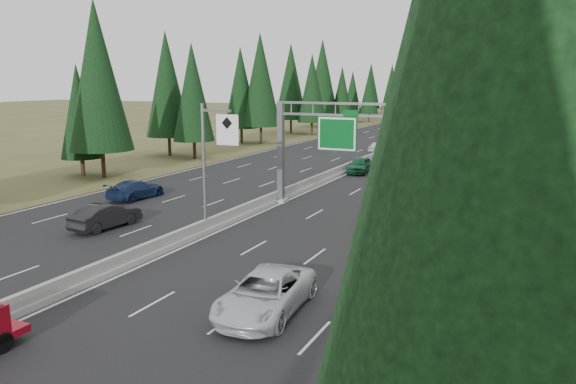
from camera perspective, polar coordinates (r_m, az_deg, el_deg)
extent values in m
cube|color=black|center=(86.10, 12.34, 4.79)|extent=(32.00, 260.00, 0.08)
cube|color=olive|center=(83.97, 24.26, 3.88)|extent=(3.60, 260.00, 0.06)
cube|color=#444922|center=(91.71, 1.40, 5.42)|extent=(3.60, 260.00, 0.06)
cube|color=gray|center=(86.08, 12.34, 4.91)|extent=(0.70, 260.00, 0.30)
cube|color=gray|center=(86.04, 12.35, 5.18)|extent=(0.30, 260.00, 0.60)
cube|color=slate|center=(43.11, -0.74, 4.02)|extent=(0.45, 0.45, 7.80)
cube|color=gray|center=(43.74, -0.73, -0.86)|extent=(0.90, 0.90, 0.30)
cube|color=slate|center=(38.92, 20.75, 2.49)|extent=(0.45, 0.45, 7.80)
cube|color=gray|center=(39.63, 20.38, -2.87)|extent=(0.90, 0.90, 0.30)
cube|color=slate|center=(39.96, 9.64, 8.79)|extent=(15.85, 0.35, 0.16)
cube|color=slate|center=(40.00, 9.60, 7.58)|extent=(15.85, 0.35, 0.16)
cube|color=#054C19|center=(40.88, 5.00, 5.91)|extent=(3.00, 0.10, 2.50)
cube|color=silver|center=(40.82, 4.97, 5.90)|extent=(2.85, 0.02, 2.35)
cube|color=#054C19|center=(40.43, 6.38, 7.95)|extent=(1.10, 0.10, 0.45)
cube|color=black|center=(39.02, 14.02, 6.09)|extent=(4.50, 0.40, 1.50)
cube|color=orange|center=(38.78, 13.98, 6.58)|extent=(3.80, 0.02, 0.18)
cube|color=orange|center=(38.80, 13.96, 6.07)|extent=(3.80, 0.02, 0.18)
cube|color=orange|center=(38.84, 13.93, 5.56)|extent=(3.80, 0.02, 0.18)
cylinder|color=slate|center=(34.67, -8.53, 2.27)|extent=(0.20, 0.20, 8.00)
cube|color=gray|center=(35.48, -8.35, -3.96)|extent=(0.50, 0.50, 0.20)
cube|color=slate|center=(33.74, -7.28, 8.21)|extent=(2.00, 0.15, 0.15)
cube|color=silver|center=(33.30, -6.18, 6.30)|extent=(1.50, 0.06, 1.80)
cylinder|color=black|center=(25.12, 26.44, -8.71)|extent=(0.40, 0.40, 2.73)
cylinder|color=black|center=(41.85, 26.38, -1.19)|extent=(0.40, 0.40, 2.49)
cylinder|color=black|center=(59.68, 26.08, 2.23)|extent=(0.40, 0.40, 2.44)
cone|color=black|center=(59.12, 26.72, 9.55)|extent=(5.49, 5.49, 12.82)
cylinder|color=black|center=(74.83, 26.14, 3.78)|extent=(0.40, 0.40, 2.27)
cone|color=black|center=(74.38, 26.62, 9.21)|extent=(5.12, 5.12, 11.94)
cylinder|color=black|center=(92.65, 25.78, 5.26)|extent=(0.40, 0.40, 2.94)
cone|color=black|center=(92.31, 26.28, 10.93)|extent=(6.62, 6.62, 15.44)
cylinder|color=black|center=(110.25, 25.90, 6.04)|extent=(0.40, 0.40, 2.93)
cone|color=black|center=(109.97, 26.32, 10.79)|extent=(6.59, 6.59, 15.38)
cylinder|color=black|center=(126.24, 25.99, 6.49)|extent=(0.40, 0.40, 2.61)
cone|color=black|center=(125.98, 26.32, 10.18)|extent=(5.87, 5.87, 13.70)
cylinder|color=black|center=(143.56, 25.90, 6.84)|extent=(0.40, 0.40, 2.09)
cone|color=black|center=(143.33, 26.13, 9.43)|extent=(4.69, 4.69, 10.95)
cylinder|color=black|center=(158.51, 25.54, 7.15)|extent=(0.40, 0.40, 1.84)
cone|color=black|center=(158.31, 25.71, 9.22)|extent=(4.14, 4.14, 9.65)
cylinder|color=black|center=(157.45, 27.15, 7.03)|extent=(0.40, 0.40, 2.08)
cylinder|color=black|center=(175.54, 25.83, 7.59)|extent=(0.40, 0.40, 2.83)
cone|color=black|center=(175.36, 26.08, 10.47)|extent=(6.38, 6.38, 14.88)
cylinder|color=black|center=(175.98, 26.87, 7.45)|extent=(0.40, 0.40, 2.54)
cone|color=black|center=(175.79, 27.10, 10.03)|extent=(5.73, 5.73, 13.36)
cylinder|color=black|center=(193.23, 25.79, 7.81)|extent=(0.40, 0.40, 2.67)
cone|color=black|center=(193.06, 26.00, 10.28)|extent=(6.02, 6.02, 14.04)
cylinder|color=black|center=(193.41, 26.98, 7.75)|extent=(0.40, 0.40, 2.99)
cone|color=black|center=(193.25, 27.23, 10.51)|extent=(6.73, 6.73, 15.70)
cylinder|color=black|center=(58.05, -18.25, 2.73)|extent=(0.40, 0.40, 2.72)
cone|color=black|center=(57.48, -18.78, 11.14)|extent=(6.12, 6.12, 14.29)
cylinder|color=black|center=(60.04, -20.12, 2.42)|extent=(0.40, 0.40, 1.77)
cone|color=black|center=(59.50, -20.49, 7.69)|extent=(3.98, 3.98, 9.29)
cylinder|color=black|center=(69.38, -9.48, 4.26)|extent=(0.40, 0.40, 2.22)
cone|color=black|center=(68.89, -9.67, 9.99)|extent=(4.99, 4.99, 11.65)
cylinder|color=black|center=(72.87, -11.95, 4.60)|extent=(0.40, 0.40, 2.47)
cone|color=black|center=(72.41, -12.20, 10.69)|extent=(5.57, 5.57, 12.99)
cylinder|color=black|center=(85.25, -2.76, 5.83)|extent=(0.40, 0.40, 2.62)
cone|color=black|center=(84.86, -2.82, 11.34)|extent=(5.89, 5.89, 13.75)
cylinder|color=black|center=(86.22, -4.74, 5.76)|extent=(0.40, 0.40, 2.30)
cone|color=black|center=(85.82, -4.82, 10.54)|extent=(5.17, 5.17, 12.07)
cylinder|color=black|center=(98.90, 2.42, 6.48)|extent=(0.40, 0.40, 2.23)
cone|color=black|center=(98.55, 2.46, 10.51)|extent=(5.01, 5.01, 11.69)
cylinder|color=black|center=(101.79, 0.29, 6.71)|extent=(0.40, 0.40, 2.54)
cone|color=black|center=(101.46, 0.30, 11.18)|extent=(5.71, 5.71, 13.31)
cylinder|color=black|center=(116.07, 5.45, 7.09)|extent=(0.40, 0.40, 1.95)
cone|color=black|center=(115.79, 5.51, 10.09)|extent=(4.39, 4.39, 10.24)
cylinder|color=black|center=(116.11, 3.45, 7.33)|extent=(0.40, 0.40, 2.81)
cone|color=black|center=(115.83, 3.51, 11.66)|extent=(6.31, 6.31, 14.73)
cylinder|color=black|center=(130.59, 8.18, 7.48)|extent=(0.40, 0.40, 1.92)
cone|color=black|center=(130.34, 8.25, 10.11)|extent=(4.31, 4.31, 10.06)
cylinder|color=black|center=(131.18, 6.51, 7.52)|extent=(0.40, 0.40, 1.84)
cone|color=black|center=(130.93, 6.57, 10.04)|extent=(4.15, 4.15, 9.68)
cylinder|color=black|center=(148.05, 10.24, 7.85)|extent=(0.40, 0.40, 1.88)
cone|color=black|center=(147.82, 10.32, 10.12)|extent=(4.22, 4.22, 9.86)
cylinder|color=black|center=(148.77, 8.32, 7.99)|extent=(0.40, 0.40, 2.20)
cone|color=black|center=(148.55, 8.40, 10.64)|extent=(4.95, 4.95, 11.54)
cylinder|color=black|center=(163.70, 11.23, 8.13)|extent=(0.40, 0.40, 1.90)
cone|color=black|center=(163.50, 11.31, 10.21)|extent=(4.27, 4.27, 9.96)
cylinder|color=black|center=(165.88, 10.40, 8.26)|extent=(0.40, 0.40, 2.23)
cone|color=black|center=(165.67, 10.48, 10.67)|extent=(5.01, 5.01, 11.70)
cylinder|color=black|center=(181.19, 13.11, 8.43)|extent=(0.40, 0.40, 2.45)
cone|color=black|center=(181.00, 13.22, 10.85)|extent=(5.51, 5.51, 12.85)
cylinder|color=black|center=(178.86, 11.52, 8.50)|extent=(0.40, 0.40, 2.70)
cone|color=black|center=(178.68, 11.63, 11.20)|extent=(6.06, 6.06, 14.15)
cylinder|color=black|center=(195.74, 13.74, 8.57)|extent=(0.40, 0.40, 2.26)
cone|color=black|center=(195.57, 13.83, 10.63)|extent=(5.08, 5.08, 11.86)
cylinder|color=black|center=(195.57, 12.84, 8.66)|extent=(0.40, 0.40, 2.61)
cone|color=black|center=(195.40, 12.95, 11.05)|extent=(5.87, 5.87, 13.69)
imported|color=silver|center=(23.25, -2.30, -10.26)|extent=(3.23, 6.20, 1.67)
cylinder|color=black|center=(22.61, -27.06, -13.47)|extent=(0.28, 0.75, 0.75)
imported|color=#145834|center=(57.97, 7.32, 2.74)|extent=(2.23, 4.90, 1.63)
imported|color=#550C0E|center=(78.39, 20.77, 4.30)|extent=(1.84, 4.82, 1.57)
imported|color=black|center=(95.11, 17.12, 5.64)|extent=(2.32, 5.44, 1.56)
imported|color=silver|center=(124.59, 21.55, 6.55)|extent=(2.76, 5.23, 1.40)
imported|color=black|center=(123.99, 17.17, 6.87)|extent=(1.93, 4.79, 1.63)
imported|color=black|center=(37.91, -18.03, -2.31)|extent=(2.06, 5.00, 1.61)
imported|color=#16284E|center=(46.63, -15.21, 0.26)|extent=(2.46, 5.33, 1.51)
imported|color=silver|center=(74.89, 9.15, 4.56)|extent=(1.78, 4.34, 1.47)
imported|color=black|center=(118.31, 10.61, 6.91)|extent=(2.64, 4.93, 1.31)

